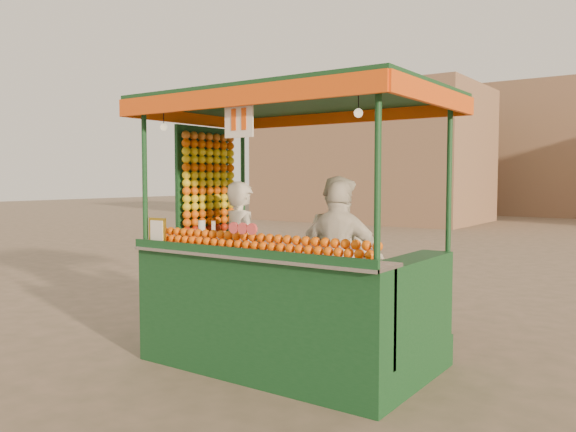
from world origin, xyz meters
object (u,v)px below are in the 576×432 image
Objects in this scene: juice_cart at (280,278)px; vendor_right at (340,260)px; vendor_left at (242,253)px; vendor_middle at (339,250)px.

juice_cart is 0.68m from vendor_right.
vendor_middle is (0.91, 0.62, 0.03)m from vendor_left.
juice_cart is at bearing 7.14° from vendor_right.
juice_cart reaches higher than vendor_left.
vendor_middle is 0.67m from vendor_right.
vendor_left is at bearing 168.05° from juice_cart.
vendor_middle reaches higher than vendor_left.
vendor_middle reaches higher than vendor_right.
vendor_right is (0.35, -0.58, -0.02)m from vendor_middle.
vendor_middle is 1.03× the size of vendor_right.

